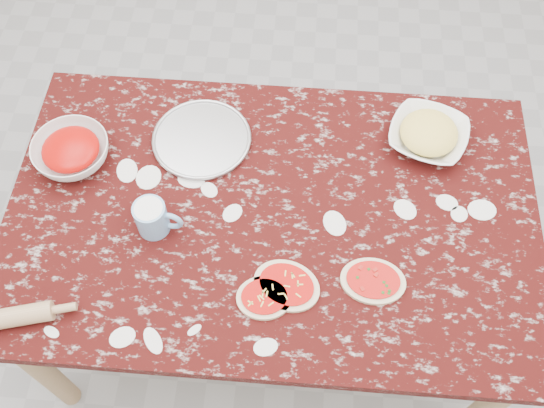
{
  "coord_description": "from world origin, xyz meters",
  "views": [
    {
      "loc": [
        0.07,
        -0.92,
        2.35
      ],
      "look_at": [
        0.0,
        0.0,
        0.8
      ],
      "focal_mm": 40.57,
      "sensor_mm": 36.0,
      "label": 1
    }
  ],
  "objects_px": {
    "cheese_bowl": "(428,136)",
    "rolling_pin": "(1,319)",
    "sauce_bowl": "(72,152)",
    "flour_mug": "(153,218)",
    "worktable": "(272,226)",
    "pizza_tray": "(202,140)"
  },
  "relations": [
    {
      "from": "worktable",
      "to": "pizza_tray",
      "type": "relative_size",
      "value": 5.15
    },
    {
      "from": "pizza_tray",
      "to": "rolling_pin",
      "type": "bearing_deg",
      "value": -124.76
    },
    {
      "from": "worktable",
      "to": "sauce_bowl",
      "type": "xyz_separation_m",
      "value": [
        -0.64,
        0.15,
        0.12
      ]
    },
    {
      "from": "cheese_bowl",
      "to": "rolling_pin",
      "type": "distance_m",
      "value": 1.36
    },
    {
      "from": "flour_mug",
      "to": "pizza_tray",
      "type": "bearing_deg",
      "value": 74.26
    },
    {
      "from": "pizza_tray",
      "to": "cheese_bowl",
      "type": "bearing_deg",
      "value": 4.25
    },
    {
      "from": "cheese_bowl",
      "to": "rolling_pin",
      "type": "bearing_deg",
      "value": -149.0
    },
    {
      "from": "cheese_bowl",
      "to": "flour_mug",
      "type": "distance_m",
      "value": 0.9
    },
    {
      "from": "cheese_bowl",
      "to": "sauce_bowl",
      "type": "bearing_deg",
      "value": -172.0
    },
    {
      "from": "worktable",
      "to": "pizza_tray",
      "type": "distance_m",
      "value": 0.36
    },
    {
      "from": "worktable",
      "to": "pizza_tray",
      "type": "height_order",
      "value": "pizza_tray"
    },
    {
      "from": "flour_mug",
      "to": "worktable",
      "type": "bearing_deg",
      "value": 12.94
    },
    {
      "from": "pizza_tray",
      "to": "cheese_bowl",
      "type": "height_order",
      "value": "cheese_bowl"
    },
    {
      "from": "worktable",
      "to": "rolling_pin",
      "type": "height_order",
      "value": "rolling_pin"
    },
    {
      "from": "flour_mug",
      "to": "rolling_pin",
      "type": "bearing_deg",
      "value": -137.95
    },
    {
      "from": "pizza_tray",
      "to": "sauce_bowl",
      "type": "distance_m",
      "value": 0.4
    },
    {
      "from": "worktable",
      "to": "cheese_bowl",
      "type": "distance_m",
      "value": 0.57
    },
    {
      "from": "pizza_tray",
      "to": "sauce_bowl",
      "type": "relative_size",
      "value": 1.3
    },
    {
      "from": "flour_mug",
      "to": "rolling_pin",
      "type": "distance_m",
      "value": 0.48
    },
    {
      "from": "pizza_tray",
      "to": "rolling_pin",
      "type": "relative_size",
      "value": 1.13
    },
    {
      "from": "sauce_bowl",
      "to": "rolling_pin",
      "type": "distance_m",
      "value": 0.55
    },
    {
      "from": "sauce_bowl",
      "to": "flour_mug",
      "type": "distance_m",
      "value": 0.37
    }
  ]
}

